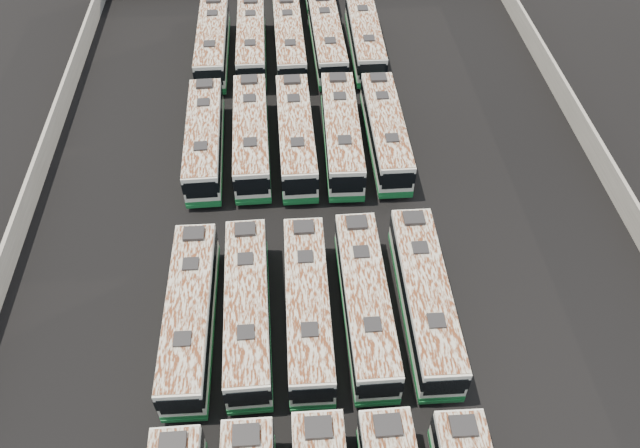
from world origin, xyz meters
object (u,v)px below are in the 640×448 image
(bus_midfront_far_left, at_px, (190,314))
(bus_midback_left, at_px, (251,135))
(bus_midfront_far_right, at_px, (425,298))
(bus_back_center, at_px, (287,24))
(bus_back_left, at_px, (251,42))
(bus_midfront_left, at_px, (248,309))
(bus_back_right, at_px, (324,22))
(bus_midfront_center, at_px, (308,306))
(bus_midback_center, at_px, (296,135))
(bus_midfront_right, at_px, (365,301))
(bus_midback_far_right, at_px, (385,131))
(bus_midback_far_left, at_px, (205,139))
(bus_midback_right, at_px, (342,133))
(bus_back_far_left, at_px, (213,43))
(bus_back_far_right, at_px, (365,37))

(bus_midfront_far_left, relative_size, bus_midback_left, 0.98)
(bus_midfront_far_right, relative_size, bus_back_center, 0.66)
(bus_midback_left, height_order, bus_back_left, bus_midback_left)
(bus_midfront_left, xyz_separation_m, bus_midfront_far_right, (11.23, 0.04, 0.04))
(bus_back_right, bearing_deg, bus_midfront_left, -103.02)
(bus_back_right, bearing_deg, bus_midfront_center, -96.96)
(bus_midback_center, relative_size, bus_back_center, 0.66)
(bus_midfront_center, height_order, bus_midback_left, bus_midback_left)
(bus_midfront_right, distance_m, bus_midback_far_right, 17.31)
(bus_midback_center, height_order, bus_back_right, bus_midback_center)
(bus_midback_far_left, height_order, bus_midback_far_right, bus_midback_far_left)
(bus_midfront_far_left, xyz_separation_m, bus_midback_right, (11.04, 17.09, 0.05))
(bus_midfront_far_right, height_order, bus_back_left, bus_midfront_far_right)
(bus_midback_center, relative_size, bus_back_left, 1.04)
(bus_midfront_center, relative_size, bus_midfront_right, 0.99)
(bus_back_left, bearing_deg, bus_back_far_left, -179.59)
(bus_midfront_right, distance_m, bus_midback_center, 17.27)
(bus_back_far_right, bearing_deg, bus_midfront_far_right, -89.17)
(bus_midfront_far_right, xyz_separation_m, bus_back_far_right, (-0.08, 31.47, -0.01))
(bus_back_left, bearing_deg, bus_midback_left, -89.75)
(bus_midback_right, bearing_deg, bus_midback_left, 179.48)
(bus_midback_right, relative_size, bus_back_right, 0.65)
(bus_midfront_far_right, distance_m, bus_midback_far_left, 22.53)
(bus_midfront_right, relative_size, bus_back_right, 0.64)
(bus_back_left, bearing_deg, bus_midfront_far_right, -70.55)
(bus_midback_far_right, relative_size, bus_back_left, 1.01)
(bus_midfront_center, distance_m, bus_back_right, 35.09)
(bus_midfront_far_left, height_order, bus_midback_center, bus_midback_center)
(bus_midback_far_left, bearing_deg, bus_midback_center, -1.62)
(bus_midback_far_left, xyz_separation_m, bus_back_far_left, (-0.02, 14.57, 0.03))
(bus_midfront_right, height_order, bus_back_left, bus_midfront_right)
(bus_midback_far_left, height_order, bus_back_center, bus_midback_far_left)
(bus_midfront_center, xyz_separation_m, bus_back_far_left, (-7.43, 31.62, 0.05))
(bus_midback_left, bearing_deg, bus_midback_right, -2.91)
(bus_midfront_left, xyz_separation_m, bus_midback_right, (7.49, 16.90, 0.06))
(bus_midfront_far_left, relative_size, bus_midback_right, 0.97)
(bus_midfront_far_right, bearing_deg, bus_midback_right, 103.09)
(bus_back_left, distance_m, bus_back_right, 7.99)
(bus_midback_far_left, relative_size, bus_back_center, 0.65)
(bus_back_center, relative_size, bus_back_right, 0.98)
(bus_midfront_far_left, height_order, bus_midfront_center, bus_midfront_far_left)
(bus_midfront_center, bearing_deg, bus_back_center, 90.67)
(bus_midfront_right, height_order, bus_midback_far_right, bus_midfront_right)
(bus_midfront_right, distance_m, bus_midback_right, 16.87)
(bus_midback_center, bearing_deg, bus_back_far_right, 62.48)
(bus_midback_far_left, relative_size, bus_midback_far_right, 1.01)
(bus_midfront_far_left, bearing_deg, bus_back_right, 73.48)
(bus_midfront_left, height_order, bus_back_right, bus_back_right)
(bus_midfront_far_right, bearing_deg, bus_midfront_far_left, -178.51)
(bus_back_far_right, bearing_deg, bus_back_far_left, -179.43)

